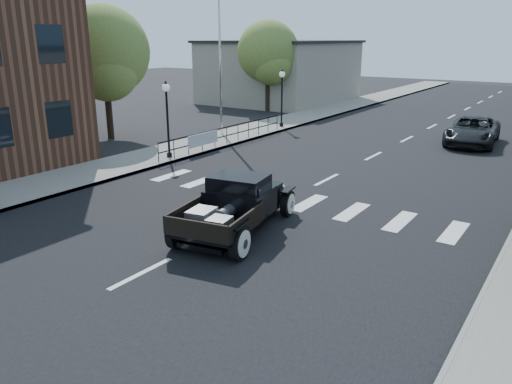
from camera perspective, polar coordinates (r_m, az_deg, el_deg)
The scene contains 14 objects.
ground at distance 14.50m, azimuth -4.34°, elevation -4.95°, with size 120.00×120.00×0.00m, color black.
road at distance 27.37m, azimuth 15.57°, elevation 5.14°, with size 14.00×80.00×0.02m, color black.
road_markings at distance 22.79m, azimuth 11.44°, elevation 3.05°, with size 12.00×60.00×0.06m, color silver, non-canonical shape.
sidewalk_left at distance 31.04m, azimuth 0.52°, elevation 7.28°, with size 3.00×80.00×0.15m, color gray.
low_building_left at distance 45.12m, azimuth 2.85°, elevation 13.49°, with size 10.00×12.00×5.00m, color #A69C8B.
railing at distance 26.24m, azimuth -3.37°, elevation 6.67°, with size 0.08×10.00×1.00m, color black, non-canonical shape.
banner at distance 24.71m, azimuth -6.04°, elevation 5.46°, with size 0.04×2.20×0.60m, color silver, non-canonical shape.
lamp_post_b at distance 23.24m, azimuth -10.07°, elevation 8.15°, with size 0.36×0.36×3.47m, color black, non-canonical shape.
lamp_post_c at distance 31.14m, azimuth 2.97°, elevation 10.65°, with size 0.36×0.36×3.47m, color black, non-canonical shape.
flagpole at distance 28.55m, azimuth -4.20°, elevation 18.45°, with size 0.12×0.12×11.85m, color silver.
big_tree_near at distance 29.09m, azimuth -16.81°, elevation 12.89°, with size 4.90×4.90×7.20m, color olive, non-canonical shape.
big_tree_far at distance 38.67m, azimuth 1.36°, elevation 14.17°, with size 4.59×4.59×6.74m, color olive, non-canonical shape.
hotrod_pickup at distance 14.42m, azimuth -2.31°, elevation -1.42°, with size 2.29×4.90×1.70m, color black, non-canonical shape.
second_car at distance 28.96m, azimuth 23.51°, elevation 6.41°, with size 2.39×5.17×1.44m, color black.
Camera 1 is at (8.40, -10.46, 5.48)m, focal length 35.00 mm.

